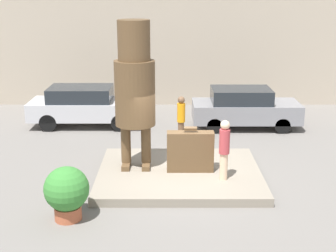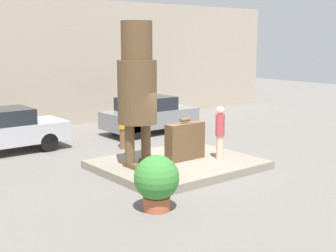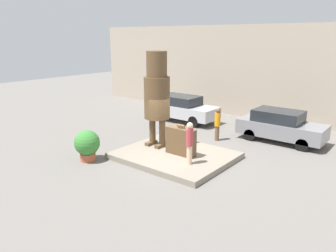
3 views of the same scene
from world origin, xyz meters
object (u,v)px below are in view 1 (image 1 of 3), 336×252
at_px(giant_suitcase, 189,151).
at_px(tourist, 223,147).
at_px(parked_car_silver, 84,105).
at_px(planter_pot, 65,191).
at_px(worker_hivis, 180,117).
at_px(statue_figure, 133,84).
at_px(parked_car_grey, 243,107).

height_order(giant_suitcase, tourist, tourist).
relative_size(parked_car_silver, planter_pot, 3.37).
distance_m(giant_suitcase, planter_pot, 4.00).
distance_m(tourist, parked_car_silver, 7.86).
bearing_deg(planter_pot, tourist, 25.64).
height_order(parked_car_silver, worker_hivis, worker_hivis).
bearing_deg(tourist, giant_suitcase, 144.12).
distance_m(tourist, planter_pot, 4.43).
relative_size(statue_figure, tourist, 2.52).
distance_m(parked_car_silver, parked_car_grey, 6.39).
distance_m(tourist, worker_hivis, 4.17).
distance_m(planter_pot, worker_hivis, 6.60).
bearing_deg(parked_car_grey, worker_hivis, -144.43).
bearing_deg(parked_car_grey, parked_car_silver, 177.44).
relative_size(giant_suitcase, parked_car_grey, 0.32).
bearing_deg(parked_car_silver, worker_hivis, -29.10).
xyz_separation_m(statue_figure, planter_pot, (-1.47, -2.88, -2.03)).
distance_m(parked_car_silver, worker_hivis, 4.36).
xyz_separation_m(statue_figure, parked_car_grey, (3.99, 4.88, -1.94)).
height_order(tourist, planter_pot, tourist).
relative_size(statue_figure, parked_car_grey, 1.02).
height_order(planter_pot, worker_hivis, worker_hivis).
relative_size(statue_figure, worker_hivis, 2.54).
xyz_separation_m(giant_suitcase, parked_car_silver, (-3.99, 5.49, 0.01)).
relative_size(tourist, parked_car_silver, 0.38).
bearing_deg(planter_pot, parked_car_silver, 96.52).
xyz_separation_m(statue_figure, parked_car_silver, (-2.39, 5.17, -1.92)).
distance_m(statue_figure, tourist, 3.12).
height_order(parked_car_grey, worker_hivis, worker_hivis).
bearing_deg(parked_car_grey, statue_figure, -129.28).
height_order(parked_car_grey, planter_pot, parked_car_grey).
distance_m(statue_figure, planter_pot, 3.82).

